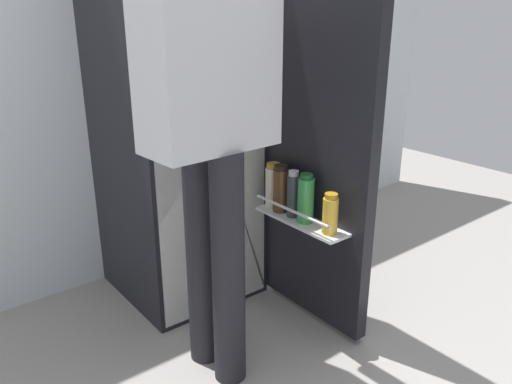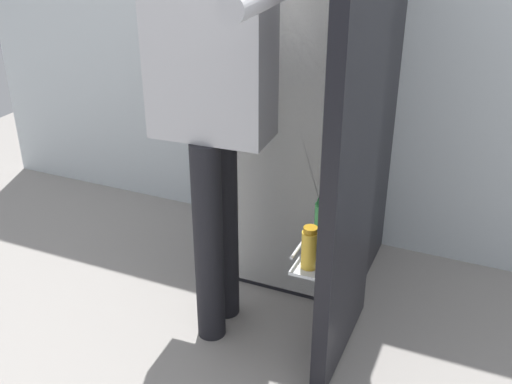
{
  "view_description": "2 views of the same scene",
  "coord_description": "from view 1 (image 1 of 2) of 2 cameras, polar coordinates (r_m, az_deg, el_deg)",
  "views": [
    {
      "loc": [
        -1.14,
        -1.47,
        1.34
      ],
      "look_at": [
        -0.04,
        -0.09,
        0.7
      ],
      "focal_mm": 35.83,
      "sensor_mm": 36.0,
      "label": 1
    },
    {
      "loc": [
        0.8,
        -2.0,
        1.74
      ],
      "look_at": [
        -0.04,
        -0.07,
        0.69
      ],
      "focal_mm": 42.83,
      "sensor_mm": 36.0,
      "label": 2
    }
  ],
  "objects": [
    {
      "name": "person",
      "position": [
        1.71,
        -4.96,
        11.26
      ],
      "size": [
        0.6,
        0.77,
        1.78
      ],
      "color": "black",
      "rests_on": "ground_plane"
    },
    {
      "name": "ground_plane",
      "position": [
        2.3,
        -0.59,
        -15.75
      ],
      "size": [
        6.23,
        6.23,
        0.0
      ],
      "primitive_type": "plane",
      "color": "gray"
    },
    {
      "name": "refrigerator",
      "position": [
        2.34,
        -7.81,
        9.01
      ],
      "size": [
        0.65,
        1.21,
        1.81
      ],
      "color": "black",
      "rests_on": "ground_plane"
    },
    {
      "name": "kitchen_wall",
      "position": [
        2.65,
        -13.64,
        17.99
      ],
      "size": [
        4.4,
        0.1,
        2.54
      ],
      "primitive_type": "cube",
      "color": "silver",
      "rests_on": "ground_plane"
    }
  ]
}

